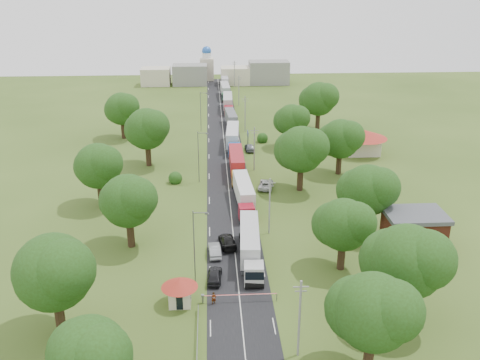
{
  "coord_description": "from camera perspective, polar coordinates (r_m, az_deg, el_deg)",
  "views": [
    {
      "loc": [
        -3.12,
        -79.96,
        37.37
      ],
      "look_at": [
        1.9,
        8.0,
        3.0
      ],
      "focal_mm": 40.0,
      "sensor_mm": 36.0,
      "label": 1
    }
  ],
  "objects": [
    {
      "name": "truck_6",
      "position": [
        171.99,
        -1.58,
        9.48
      ],
      "size": [
        2.88,
        14.43,
        3.99
      ],
      "color": "#205634",
      "rests_on": "ground"
    },
    {
      "name": "car_lane_mid",
      "position": [
        76.09,
        -2.73,
        -7.48
      ],
      "size": [
        1.91,
        4.67,
        1.51
      ],
      "primitive_type": "imported",
      "rotation": [
        0.0,
        0.0,
        3.21
      ],
      "color": "gray",
      "rests_on": "ground"
    },
    {
      "name": "lamp_0",
      "position": [
        67.92,
        -4.8,
        -6.71
      ],
      "size": [
        2.03,
        0.22,
        10.0
      ],
      "color": "slate",
      "rests_on": "ground"
    },
    {
      "name": "house_brick",
      "position": [
        81.69,
        18.04,
        -4.98
      ],
      "size": [
        8.6,
        6.6,
        5.2
      ],
      "color": "maroon",
      "rests_on": "ground"
    },
    {
      "name": "tree_6",
      "position": [
        120.52,
        5.52,
        6.42
      ],
      "size": [
        8.0,
        8.0,
        10.1
      ],
      "color": "#382616",
      "rests_on": "ground"
    },
    {
      "name": "lamp_1",
      "position": [
        100.18,
        -4.38,
        2.73
      ],
      "size": [
        2.03,
        0.22,
        10.0
      ],
      "color": "slate",
      "rests_on": "ground"
    },
    {
      "name": "pole_4",
      "position": [
        160.56,
        -0.12,
        9.57
      ],
      "size": [
        1.6,
        0.24,
        9.0
      ],
      "color": "gray",
      "rests_on": "ground"
    },
    {
      "name": "tree_12",
      "position": [
        109.96,
        -9.92,
        5.42
      ],
      "size": [
        9.6,
        9.6,
        12.05
      ],
      "color": "#382616",
      "rests_on": "ground"
    },
    {
      "name": "tree_11",
      "position": [
        92.25,
        -14.9,
        1.5
      ],
      "size": [
        8.8,
        8.8,
        11.07
      ],
      "color": "#382616",
      "rests_on": "ground"
    },
    {
      "name": "house_cream",
      "position": [
        119.69,
        12.98,
        4.39
      ],
      "size": [
        10.08,
        10.08,
        5.8
      ],
      "color": "beige",
      "rests_on": "ground"
    },
    {
      "name": "guard_rail",
      "position": [
        58.5,
        -4.59,
        -18.48
      ],
      "size": [
        0.1,
        17.0,
        1.7
      ],
      "primitive_type": null,
      "color": "slate",
      "rests_on": "ground"
    },
    {
      "name": "tree_8",
      "position": [
        50.18,
        -15.82,
        -17.48
      ],
      "size": [
        8.0,
        8.0,
        10.1
      ],
      "color": "#382616",
      "rests_on": "ground"
    },
    {
      "name": "truck_4",
      "position": [
        138.04,
        -0.95,
        6.46
      ],
      "size": [
        3.01,
        13.54,
        3.74
      ],
      "color": "silver",
      "rests_on": "ground"
    },
    {
      "name": "info_sign",
      "position": [
        120.28,
        0.84,
        4.71
      ],
      "size": [
        0.12,
        3.1,
        4.1
      ],
      "color": "slate",
      "rests_on": "ground"
    },
    {
      "name": "truck_7",
      "position": [
        187.56,
        -1.65,
        10.43
      ],
      "size": [
        2.42,
        13.54,
        3.75
      ],
      "color": "silver",
      "rests_on": "ground"
    },
    {
      "name": "truck_2",
      "position": [
        104.89,
        -0.34,
        1.74
      ],
      "size": [
        2.63,
        15.19,
        4.21
      ],
      "color": "#C78817",
      "rests_on": "ground"
    },
    {
      "name": "tree_9",
      "position": [
        60.58,
        -19.26,
        -9.17
      ],
      "size": [
        9.6,
        9.6,
        12.05
      ],
      "color": "#382616",
      "rests_on": "ground"
    },
    {
      "name": "tree_2",
      "position": [
        71.39,
        10.97,
        -4.64
      ],
      "size": [
        8.0,
        8.0,
        10.1
      ],
      "color": "#382616",
      "rests_on": "ground"
    },
    {
      "name": "tree_5",
      "position": [
        105.67,
        10.65,
        4.36
      ],
      "size": [
        8.8,
        8.8,
        11.07
      ],
      "color": "#382616",
      "rests_on": "ground"
    },
    {
      "name": "car_lane_front",
      "position": [
        70.25,
        -2.73,
        -10.11
      ],
      "size": [
        2.16,
        4.65,
        1.54
      ],
      "primitive_type": "imported",
      "rotation": [
        0.0,
        0.0,
        3.06
      ],
      "color": "black",
      "rests_on": "ground"
    },
    {
      "name": "pedestrian_near",
      "position": [
        65.76,
        -2.82,
        -12.52
      ],
      "size": [
        0.64,
        0.49,
        1.58
      ],
      "primitive_type": "imported",
      "rotation": [
        0.0,
        0.0,
        0.22
      ],
      "color": "gray",
      "rests_on": "ground"
    },
    {
      "name": "pole_2",
      "position": [
        106.47,
        1.54,
        3.43
      ],
      "size": [
        1.6,
        0.24,
        9.0
      ],
      "color": "gray",
      "rests_on": "ground"
    },
    {
      "name": "truck_5",
      "position": [
        155.19,
        -1.31,
        8.21
      ],
      "size": [
        2.9,
        15.02,
        4.16
      ],
      "color": "maroon",
      "rests_on": "ground"
    },
    {
      "name": "tree_13",
      "position": [
        130.38,
        -12.5,
        7.44
      ],
      "size": [
        8.8,
        8.8,
        11.07
      ],
      "color": "#382616",
      "rests_on": "ground"
    },
    {
      "name": "pole_0",
      "position": [
        56.25,
        6.37,
        -14.37
      ],
      "size": [
        1.6,
        0.24,
        9.0
      ],
      "color": "gray",
      "rests_on": "ground"
    },
    {
      "name": "truck_0",
      "position": [
        74.28,
        1.08,
        -6.94
      ],
      "size": [
        3.27,
        15.14,
        4.18
      ],
      "color": "#BABABA",
      "rests_on": "ground"
    },
    {
      "name": "pole_1",
      "position": [
        80.41,
        3.18,
        -2.71
      ],
      "size": [
        1.6,
        0.24,
        9.0
      ],
      "color": "gray",
      "rests_on": "ground"
    },
    {
      "name": "car_verge_near",
      "position": [
        98.8,
        2.78,
        -0.47
      ],
      "size": [
        3.49,
        5.75,
        1.49
      ],
      "primitive_type": "imported",
      "rotation": [
        0.0,
        0.0,
        2.94
      ],
      "color": "silver",
      "rests_on": "ground"
    },
    {
      "name": "pole_3",
      "position": [
        133.32,
        0.55,
        7.12
      ],
      "size": [
        1.6,
        0.24,
        9.0
      ],
      "color": "gray",
      "rests_on": "ground"
    },
    {
      "name": "tree_10",
      "position": [
        77.25,
        -11.86,
        -2.14
      ],
      "size": [
        8.8,
        8.8,
        11.07
      ],
      "color": "#382616",
      "rests_on": "ground"
    },
    {
      "name": "tree_4",
      "position": [
        96.2,
        6.54,
        3.3
      ],
      "size": [
        9.6,
        9.6,
        12.05
      ],
      "color": "#382616",
      "rests_on": "ground"
    },
    {
      "name": "tree_0",
      "position": [
        53.95,
        13.98,
        -13.38
      ],
      "size": [
        8.8,
        8.8,
        11.07
      ],
      "color": "#382616",
      "rests_on": "ground"
    },
    {
      "name": "lamp_2",
      "position": [
        133.82,
        -4.16,
        7.5
      ],
      "size": [
        2.03,
        0.22,
        10.0
      ],
      "color": "slate",
      "rests_on": "ground"
    },
    {
      "name": "pedestrian_booth",
      "position": [
        68.61,
        -5.69,
        -11.0
      ],
      "size": [
        0.72,
        0.87,
        1.65
      ],
      "primitive_type": "imported",
      "rotation": [
        0.0,
        0.0,
        -1.44
      ],
      "color": "gray",
      "rests_on": "ground"
    },
    {
      "name": "pole_5",
      "position": [
        188.03,
        -0.6,
        11.3
      ],
      "size": [
        1.6,
        0.24,
        9.0
      ],
      "color": "gray",
      "rests_on": "ground"
    },
    {
      "name": "church",
      "position": [
        200.53,
        -3.55,
        12.1
      ],
      "size": [
        5.0,
        5.0,
        12.3
      ],
      "color": "beige",
      "rests_on": "ground"
    },
    {
      "name": "car_verge_far",
      "position": [
        119.58,
        1.03,
        3.5
      ],
      "size": [
        2.08,
        4.78,
        1.61
      ],
      "primitive_type": "imported",
      "rotation": [
        0.0,
        0.0,
        3.18
      ],
      "color": "slate",
      "rests_on": "ground"
    },
    {
      "name": "boom_barrier",
      "position": [
        65.99,
        -1.22,
        -12.25
      ],
      "size": [
        9.22,
        0.35,
        1.18
      ],
      "color": "slate",
      "rests_on": "ground"
    },
    {
      "name": "tree_7",
      "position": [
        136.16,
        8.39,
        8.57
      ],
      "size": [
        9.6,
        9.6,
        12.05
      ],
      "color": "#382616",
      "rests_on": "ground"
    },
    {
      "name": "ground",
      "position": [
        88.32,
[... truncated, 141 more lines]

